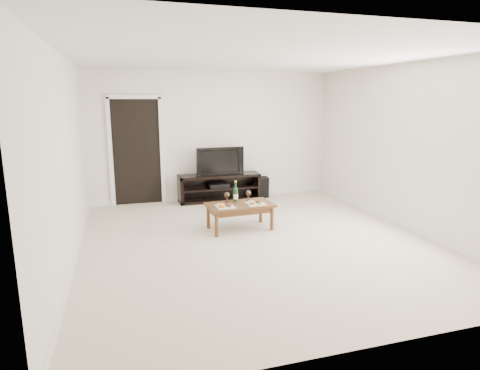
% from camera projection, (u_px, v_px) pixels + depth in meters
% --- Properties ---
extents(floor, '(5.50, 5.50, 0.00)m').
position_uv_depth(floor, '(257.00, 240.00, 5.92)').
color(floor, beige).
rests_on(floor, ground).
extents(back_wall, '(5.00, 0.04, 2.60)m').
position_uv_depth(back_wall, '(213.00, 136.00, 8.24)').
color(back_wall, silver).
rests_on(back_wall, ground).
extents(ceiling, '(5.00, 5.50, 0.04)m').
position_uv_depth(ceiling, '(258.00, 55.00, 5.37)').
color(ceiling, white).
rests_on(ceiling, back_wall).
extents(doorway, '(0.90, 0.02, 2.05)m').
position_uv_depth(doorway, '(137.00, 152.00, 7.83)').
color(doorway, black).
rests_on(doorway, ground).
extents(media_console, '(1.66, 0.45, 0.55)m').
position_uv_depth(media_console, '(219.00, 187.00, 8.21)').
color(media_console, black).
rests_on(media_console, ground).
extents(television, '(0.98, 0.18, 0.56)m').
position_uv_depth(television, '(219.00, 161.00, 8.09)').
color(television, black).
rests_on(television, media_console).
extents(av_receiver, '(0.40, 0.30, 0.08)m').
position_uv_depth(av_receiver, '(219.00, 185.00, 8.18)').
color(av_receiver, black).
rests_on(av_receiver, media_console).
extents(subwoofer, '(0.32, 0.32, 0.43)m').
position_uv_depth(subwoofer, '(261.00, 187.00, 8.55)').
color(subwoofer, black).
rests_on(subwoofer, ground).
extents(coffee_table, '(1.07, 0.63, 0.42)m').
position_uv_depth(coffee_table, '(240.00, 216.00, 6.39)').
color(coffee_table, brown).
rests_on(coffee_table, ground).
extents(plate_left, '(0.27, 0.27, 0.07)m').
position_uv_depth(plate_left, '(225.00, 205.00, 6.14)').
color(plate_left, white).
rests_on(plate_left, coffee_table).
extents(plate_right, '(0.27, 0.27, 0.07)m').
position_uv_depth(plate_right, '(255.00, 202.00, 6.31)').
color(plate_right, white).
rests_on(plate_right, coffee_table).
extents(wine_bottle, '(0.07, 0.07, 0.35)m').
position_uv_depth(wine_bottle, '(236.00, 191.00, 6.45)').
color(wine_bottle, '#103C18').
rests_on(wine_bottle, coffee_table).
extents(goblet_left, '(0.09, 0.09, 0.17)m').
position_uv_depth(goblet_left, '(227.00, 197.00, 6.43)').
color(goblet_left, '#3B2B20').
rests_on(goblet_left, coffee_table).
extents(goblet_right, '(0.09, 0.09, 0.17)m').
position_uv_depth(goblet_right, '(248.00, 195.00, 6.55)').
color(goblet_right, '#3B2B20').
rests_on(goblet_right, coffee_table).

